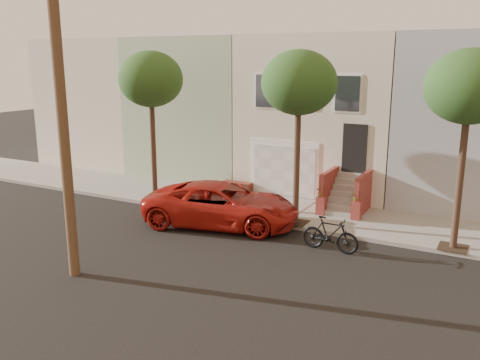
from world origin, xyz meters
The scene contains 8 objects.
ground centered at (0.00, 0.00, 0.00)m, with size 90.00×90.00×0.00m, color black.
sidewalk centered at (0.00, 5.35, 0.07)m, with size 40.00×3.70×0.15m, color gray.
house_row centered at (0.00, 11.19, 3.64)m, with size 33.10×11.70×7.00m.
tree_left centered at (-5.50, 3.90, 5.26)m, with size 2.70×2.57×6.30m.
tree_mid centered at (1.00, 3.90, 5.26)m, with size 2.70×2.57×6.30m.
tree_right centered at (6.50, 3.90, 5.26)m, with size 2.70×2.57×6.30m.
pickup_truck centered at (-1.50, 2.72, 0.80)m, with size 2.66×5.77×1.60m, color #AE1B14.
motorcycle centered at (2.94, 2.08, 0.57)m, with size 0.54×1.91×1.15m, color black.
Camera 1 is at (7.73, -13.06, 6.12)m, focal length 38.08 mm.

